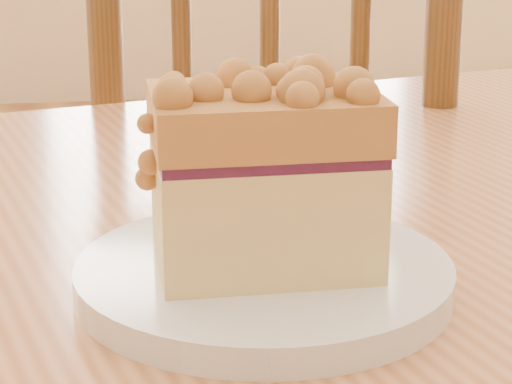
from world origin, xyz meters
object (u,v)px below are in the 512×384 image
Objects in this scene: cafe_table_main at (274,359)px; cafe_chair_main at (285,276)px; cake_slice at (261,169)px; plate at (264,278)px.

cafe_chair_main is (0.11, 0.55, -0.17)m from cafe_table_main.
cafe_chair_main reaches higher than cake_slice.
cafe_table_main is 0.58m from cafe_chair_main.
cafe_chair_main is 0.71m from plate.
cake_slice reaches higher than plate.
cafe_chair_main reaches higher than cafe_table_main.
cafe_table_main is at bearing 76.74° from plate.
plate is at bearing 95.93° from cafe_chair_main.
cafe_chair_main reaches higher than plate.
cafe_table_main is 6.66× the size of plate.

